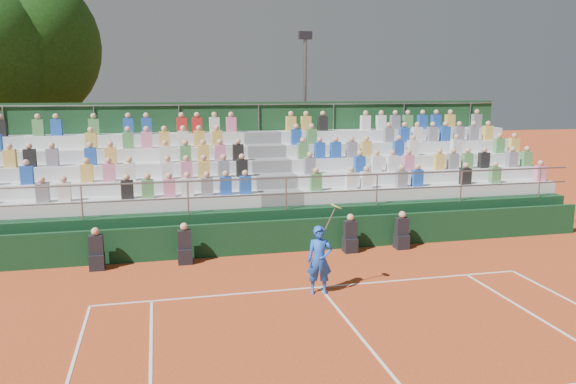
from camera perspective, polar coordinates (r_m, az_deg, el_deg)
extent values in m
plane|color=#BF481F|center=(14.32, 3.23, -9.64)|extent=(90.00, 90.00, 0.00)
cube|color=white|center=(14.31, 3.23, -9.62)|extent=(11.00, 0.06, 0.01)
cube|color=white|center=(11.52, 7.86, -14.92)|extent=(0.06, 6.40, 0.01)
cube|color=#0E321A|center=(17.11, 0.23, -4.46)|extent=(20.00, 0.15, 1.00)
cube|color=black|center=(16.42, -18.82, -6.72)|extent=(0.40, 0.40, 0.44)
cube|color=black|center=(16.29, -18.92, -5.10)|extent=(0.38, 0.25, 0.55)
sphere|color=tan|center=(16.19, -19.00, -3.81)|extent=(0.22, 0.22, 0.22)
cube|color=black|center=(16.34, -10.42, -6.40)|extent=(0.40, 0.40, 0.44)
cube|color=black|center=(16.21, -10.48, -4.78)|extent=(0.38, 0.25, 0.55)
sphere|color=tan|center=(16.11, -10.52, -3.47)|extent=(0.22, 0.22, 0.22)
cube|color=black|center=(17.26, 6.31, -5.37)|extent=(0.40, 0.40, 0.44)
cube|color=black|center=(17.13, 6.34, -3.82)|extent=(0.38, 0.25, 0.55)
sphere|color=tan|center=(17.04, 6.37, -2.58)|extent=(0.22, 0.22, 0.22)
cube|color=black|center=(17.87, 11.43, -4.95)|extent=(0.40, 0.40, 0.44)
cube|color=black|center=(17.75, 11.49, -3.46)|extent=(0.38, 0.25, 0.55)
sphere|color=tan|center=(17.67, 11.54, -2.26)|extent=(0.22, 0.22, 0.22)
cube|color=#0E321A|center=(20.03, -1.82, -1.94)|extent=(20.00, 5.20, 1.20)
cube|color=silver|center=(17.92, -17.76, -1.30)|extent=(9.30, 0.85, 0.42)
cube|color=silver|center=(20.07, 14.29, 0.12)|extent=(9.30, 0.85, 0.42)
cube|color=slate|center=(18.26, -0.80, -0.57)|extent=(1.40, 0.85, 0.42)
cube|color=silver|center=(18.68, -17.64, 0.49)|extent=(9.30, 0.85, 0.42)
cube|color=silver|center=(20.75, 13.27, 1.68)|extent=(9.30, 0.85, 0.42)
cube|color=slate|center=(19.00, -1.35, 1.16)|extent=(1.40, 0.85, 0.42)
cube|color=silver|center=(19.45, -17.52, 2.14)|extent=(9.30, 0.85, 0.42)
cube|color=silver|center=(21.45, 12.31, 3.13)|extent=(9.30, 0.85, 0.42)
cube|color=slate|center=(19.76, -1.86, 2.75)|extent=(1.40, 0.85, 0.42)
cube|color=silver|center=(20.24, -17.42, 3.65)|extent=(9.30, 0.85, 0.42)
cube|color=silver|center=(22.17, 11.42, 4.50)|extent=(9.30, 0.85, 0.42)
cube|color=slate|center=(20.54, -2.34, 4.23)|extent=(1.40, 0.85, 0.42)
cube|color=silver|center=(21.04, -17.32, 5.06)|extent=(9.30, 0.85, 0.42)
cube|color=silver|center=(22.90, 10.57, 5.77)|extent=(9.30, 0.85, 0.42)
cube|color=slate|center=(21.33, -2.78, 5.59)|extent=(1.40, 0.85, 0.42)
cube|color=#194122|center=(21.94, -3.00, 3.39)|extent=(20.00, 0.12, 4.40)
cylinder|color=gray|center=(17.28, -0.19, 1.45)|extent=(20.00, 0.05, 0.05)
cylinder|color=gray|center=(21.68, -3.01, 8.88)|extent=(20.00, 0.05, 0.05)
cube|color=slate|center=(17.93, -23.65, -0.09)|extent=(0.36, 0.24, 0.56)
cube|color=silver|center=(17.83, -21.76, 0.00)|extent=(0.36, 0.24, 0.56)
cube|color=black|center=(17.64, -16.02, 0.24)|extent=(0.36, 0.24, 0.56)
cube|color=#4C8C4C|center=(17.62, -14.05, 0.32)|extent=(0.36, 0.24, 0.56)
cube|color=pink|center=(17.62, -11.96, 0.41)|extent=(0.36, 0.24, 0.56)
cube|color=silver|center=(17.64, -10.18, 0.48)|extent=(0.36, 0.24, 0.56)
cube|color=slate|center=(17.68, -8.23, 0.56)|extent=(0.36, 0.24, 0.56)
cube|color=#1E4CB2|center=(17.74, -6.35, 0.64)|extent=(0.36, 0.24, 0.56)
cube|color=#1E4CB2|center=(17.82, -4.36, 0.72)|extent=(0.36, 0.24, 0.56)
cube|color=#1E4CB2|center=(18.80, -24.99, 1.57)|extent=(0.36, 0.24, 0.56)
cube|color=gold|center=(18.52, -19.75, 1.82)|extent=(0.36, 0.24, 0.56)
cube|color=pink|center=(18.45, -17.71, 1.91)|extent=(0.36, 0.24, 0.56)
cube|color=silver|center=(18.41, -15.80, 1.99)|extent=(0.36, 0.24, 0.56)
cube|color=silver|center=(18.39, -12.14, 2.15)|extent=(0.36, 0.24, 0.56)
cube|color=pink|center=(18.41, -10.27, 2.23)|extent=(0.36, 0.24, 0.56)
cube|color=gold|center=(18.45, -8.55, 2.29)|extent=(0.36, 0.24, 0.56)
cube|color=slate|center=(18.51, -6.56, 2.37)|extent=(0.36, 0.24, 0.56)
cube|color=black|center=(18.59, -4.70, 2.44)|extent=(0.36, 0.24, 0.56)
cube|color=gold|center=(19.71, -26.39, 3.06)|extent=(0.36, 0.24, 0.56)
cube|color=black|center=(19.58, -24.75, 3.16)|extent=(0.36, 0.24, 0.56)
cube|color=slate|center=(19.46, -22.80, 3.26)|extent=(0.36, 0.24, 0.56)
cube|color=#1E4CB2|center=(19.30, -19.41, 3.43)|extent=(0.36, 0.24, 0.56)
cube|color=gold|center=(19.24, -17.56, 3.52)|extent=(0.36, 0.24, 0.56)
cube|color=silver|center=(19.18, -12.36, 3.75)|extent=(0.36, 0.24, 0.56)
cube|color=#4C8C4C|center=(19.20, -10.37, 3.83)|extent=(0.36, 0.24, 0.56)
cube|color=gold|center=(19.24, -8.59, 3.89)|extent=(0.36, 0.24, 0.56)
cube|color=pink|center=(19.29, -6.91, 3.95)|extent=(0.36, 0.24, 0.56)
cube|color=black|center=(19.37, -5.09, 4.02)|extent=(0.36, 0.24, 0.56)
cube|color=gold|center=(20.10, -19.35, 4.90)|extent=(0.36, 0.24, 0.56)
cube|color=#4C8C4C|center=(20.01, -15.93, 5.07)|extent=(0.36, 0.24, 0.56)
cube|color=pink|center=(19.99, -14.15, 5.15)|extent=(0.36, 0.24, 0.56)
cube|color=gold|center=(19.98, -12.44, 5.22)|extent=(0.36, 0.24, 0.56)
cube|color=silver|center=(20.00, -10.60, 5.29)|extent=(0.36, 0.24, 0.56)
cube|color=gold|center=(20.03, -9.00, 5.35)|extent=(0.36, 0.24, 0.56)
cube|color=gold|center=(20.09, -7.23, 5.41)|extent=(0.36, 0.24, 0.56)
cube|color=black|center=(21.42, -27.15, 5.78)|extent=(0.36, 0.24, 0.56)
cube|color=#4C8C4C|center=(21.17, -24.02, 5.99)|extent=(0.36, 0.24, 0.56)
cube|color=#1E4CB2|center=(21.07, -22.46, 6.08)|extent=(0.36, 0.24, 0.56)
cube|color=#4C8C4C|center=(20.91, -19.10, 6.27)|extent=(0.36, 0.24, 0.56)
cube|color=#1E4CB2|center=(20.82, -15.90, 6.43)|extent=(0.36, 0.24, 0.56)
cube|color=#1E4CB2|center=(20.80, -14.17, 6.51)|extent=(0.36, 0.24, 0.56)
cube|color=red|center=(20.82, -10.74, 6.65)|extent=(0.36, 0.24, 0.56)
cube|color=red|center=(20.85, -9.23, 6.71)|extent=(0.36, 0.24, 0.56)
cube|color=silver|center=(20.90, -7.49, 6.76)|extent=(0.36, 0.24, 0.56)
cube|color=pink|center=(20.97, -5.80, 6.81)|extent=(0.36, 0.24, 0.56)
cube|color=#4C8C4C|center=(18.31, 2.84, 1.01)|extent=(0.36, 0.24, 0.56)
cube|color=silver|center=(18.68, 6.42, 1.14)|extent=(0.36, 0.24, 0.56)
cube|color=silver|center=(18.86, 7.95, 1.20)|extent=(0.36, 0.24, 0.56)
cube|color=slate|center=(19.35, 11.45, 1.33)|extent=(0.36, 0.24, 0.56)
cube|color=#1E4CB2|center=(19.59, 12.99, 1.38)|extent=(0.36, 0.24, 0.56)
cube|color=black|center=(20.45, 17.57, 1.54)|extent=(0.36, 0.24, 0.56)
cube|color=#4C8C4C|center=(21.06, 20.27, 1.62)|extent=(0.36, 0.24, 0.56)
cube|color=pink|center=(22.11, 24.21, 1.74)|extent=(0.36, 0.24, 0.56)
cube|color=slate|center=(19.06, 2.22, 2.67)|extent=(0.36, 0.24, 0.56)
cube|color=#1E4CB2|center=(19.61, 7.28, 2.81)|extent=(0.36, 0.24, 0.56)
cube|color=silver|center=(19.83, 8.96, 2.86)|extent=(0.36, 0.24, 0.56)
cube|color=silver|center=(20.06, 10.52, 2.90)|extent=(0.36, 0.24, 0.56)
cube|color=pink|center=(20.31, 12.12, 2.93)|extent=(0.36, 0.24, 0.56)
cube|color=gold|center=(20.85, 15.09, 3.00)|extent=(0.36, 0.24, 0.56)
cube|color=slate|center=(21.11, 16.40, 3.02)|extent=(0.36, 0.24, 0.56)
cube|color=#4C8C4C|center=(21.40, 17.75, 3.04)|extent=(0.36, 0.24, 0.56)
cube|color=black|center=(21.75, 19.27, 3.07)|extent=(0.36, 0.24, 0.56)
cube|color=slate|center=(22.39, 21.79, 3.11)|extent=(0.36, 0.24, 0.56)
cube|color=#4C8C4C|center=(22.74, 23.05, 3.12)|extent=(0.36, 0.24, 0.56)
cube|color=#4C8C4C|center=(19.82, 1.51, 4.20)|extent=(0.36, 0.24, 0.56)
cube|color=#1E4CB2|center=(19.98, 3.23, 4.24)|extent=(0.36, 0.24, 0.56)
cube|color=#1E4CB2|center=(20.16, 4.85, 4.28)|extent=(0.36, 0.24, 0.56)
cube|color=slate|center=(20.35, 6.47, 4.31)|extent=(0.36, 0.24, 0.56)
cube|color=gold|center=(20.54, 7.94, 4.33)|extent=(0.36, 0.24, 0.56)
cube|color=#1E4CB2|center=(21.02, 11.15, 4.38)|extent=(0.36, 0.24, 0.56)
cube|color=silver|center=(21.27, 12.56, 4.39)|extent=(0.36, 0.24, 0.56)
cube|color=silver|center=(22.08, 16.69, 4.42)|extent=(0.36, 0.24, 0.56)
cube|color=#4C8C4C|center=(23.04, 20.64, 4.43)|extent=(0.36, 0.24, 0.56)
cube|color=gold|center=(23.40, 21.96, 4.42)|extent=(0.36, 0.24, 0.56)
cube|color=#1E4CB2|center=(20.59, 0.83, 5.62)|extent=(0.36, 0.24, 0.56)
cube|color=#4C8C4C|center=(20.73, 2.41, 5.65)|extent=(0.36, 0.24, 0.56)
cube|color=slate|center=(21.74, 10.18, 5.72)|extent=(0.36, 0.24, 0.56)
cube|color=#1E4CB2|center=(22.00, 11.71, 5.72)|extent=(0.36, 0.24, 0.56)
cube|color=silver|center=(22.23, 12.95, 5.72)|extent=(0.36, 0.24, 0.56)
cube|color=slate|center=(22.52, 14.45, 5.72)|extent=(0.36, 0.24, 0.56)
cube|color=#1E4CB2|center=(22.77, 15.66, 5.71)|extent=(0.36, 0.24, 0.56)
cube|color=slate|center=(23.07, 16.97, 5.70)|extent=(0.36, 0.24, 0.56)
cube|color=slate|center=(23.39, 18.30, 5.69)|extent=(0.36, 0.24, 0.56)
cube|color=gold|center=(23.72, 19.62, 5.67)|extent=(0.36, 0.24, 0.56)
cube|color=gold|center=(21.38, 0.30, 6.94)|extent=(0.36, 0.24, 0.56)
cube|color=gold|center=(21.52, 1.84, 6.95)|extent=(0.36, 0.24, 0.56)
cube|color=black|center=(21.70, 3.54, 6.97)|extent=(0.36, 0.24, 0.56)
cube|color=silver|center=(22.27, 7.87, 6.98)|extent=(0.36, 0.24, 0.56)
cube|color=silver|center=(22.51, 9.43, 6.98)|extent=(0.36, 0.24, 0.56)
cube|color=slate|center=(22.74, 10.82, 6.97)|extent=(0.36, 0.24, 0.56)
cube|color=#4C8C4C|center=(22.96, 12.05, 6.96)|extent=(0.36, 0.24, 0.56)
cube|color=#1E4CB2|center=(23.24, 13.49, 6.94)|extent=(0.36, 0.24, 0.56)
cube|color=#1E4CB2|center=(23.51, 14.79, 6.92)|extent=(0.36, 0.24, 0.56)
cube|color=gold|center=(23.81, 16.13, 6.90)|extent=(0.36, 0.24, 0.56)
cube|color=slate|center=(24.41, 18.60, 6.84)|extent=(0.36, 0.24, 0.56)
imported|color=blue|center=(13.66, 3.22, -6.92)|extent=(0.68, 0.51, 1.68)
cylinder|color=gray|center=(13.46, 4.29, -2.74)|extent=(0.26, 0.03, 0.51)
cylinder|color=#E5D866|center=(13.44, 4.92, -1.46)|extent=(0.26, 0.28, 0.14)
cylinder|color=#382314|center=(28.51, -24.87, 3.60)|extent=(0.50, 0.50, 3.91)
sphere|color=#13380F|center=(28.41, -25.63, 13.17)|extent=(7.03, 7.03, 7.03)
cylinder|color=gray|center=(26.34, 1.72, 7.55)|extent=(0.16, 0.16, 7.09)
cube|color=black|center=(26.41, 1.77, 15.63)|extent=(0.60, 0.25, 0.35)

